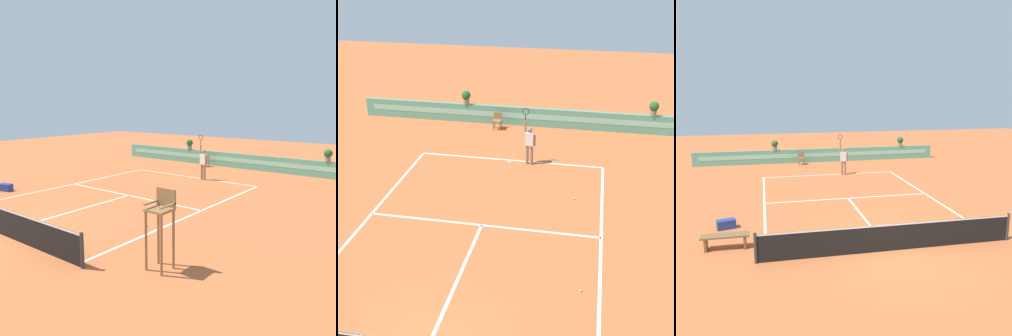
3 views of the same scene
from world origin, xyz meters
The scene contains 11 objects.
ground_plane centered at (0.00, 6.00, 0.00)m, with size 60.00×60.00×0.00m, color #BC6033.
court_lines centered at (0.00, 6.72, 0.00)m, with size 8.32×11.94×0.01m.
back_wall_barrier centered at (0.00, 16.39, 0.50)m, with size 18.00×0.21×1.00m.
umpire_chair centered at (6.07, 1.26, 1.34)m, with size 0.60×0.60×2.14m.
ball_kid_chair centered at (-1.38, 15.66, 0.48)m, with size 0.44×0.44×0.85m.
gear_bag centered at (-5.59, 3.33, 0.18)m, with size 0.70×0.36×0.36m, color navy.
tennis_player centered at (0.88, 11.68, 1.05)m, with size 0.62×0.25×2.58m.
tennis_ball_near_baseline centered at (3.58, 3.57, 0.03)m, with size 0.07×0.07×0.07m, color #CCE033.
tennis_ball_mid_court centered at (3.05, 8.84, 0.03)m, with size 0.07×0.07×0.07m, color #CCE033.
potted_plant_left centered at (-3.24, 16.39, 1.41)m, with size 0.48×0.48×0.72m.
potted_plant_far_right centered at (6.45, 16.39, 1.41)m, with size 0.48×0.48×0.72m.
Camera 1 is at (11.65, -5.75, 4.30)m, focal length 38.58 mm.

